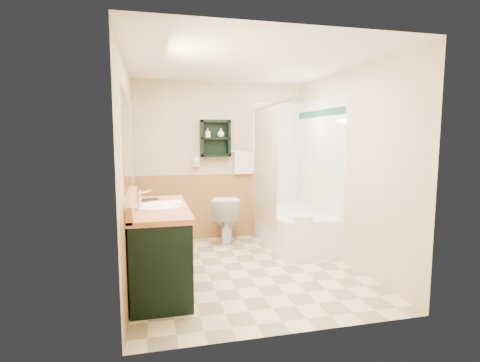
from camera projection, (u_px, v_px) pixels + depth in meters
The scene contains 25 objects.
floor at pixel (245, 270), 4.46m from camera, with size 3.00×3.00×0.00m, color beige.
back_wall at pixel (221, 161), 5.78m from camera, with size 2.60×0.04×2.40m, color beige.
left_wall at pixel (126, 172), 4.01m from camera, with size 0.04×3.00×2.40m, color beige.
right_wall at pixel (348, 167), 4.63m from camera, with size 0.04×3.00×2.40m, color beige.
ceiling at pixel (245, 61), 4.17m from camera, with size 2.60×3.00×0.04m, color white.
wainscot_left at pixel (132, 235), 4.10m from camera, with size 2.98×2.98×1.00m, color tan, non-canonical shape.
wainscot_back at pixel (221, 206), 5.83m from camera, with size 2.58×2.58×1.00m, color tan, non-canonical shape.
mirror_frame at pixel (127, 145), 3.45m from camera, with size 1.30×1.30×1.00m, color brown, non-canonical shape.
mirror_glass at pixel (127, 145), 3.45m from camera, with size 1.20×1.20×0.90m, color white, non-canonical shape.
tile_right at pixel (318, 174), 5.36m from camera, with size 1.50×1.50×2.10m, color white, non-canonical shape.
tile_back at pixel (284, 170), 6.00m from camera, with size 0.95×0.95×2.10m, color white, non-canonical shape.
tile_accent at pixel (319, 113), 5.25m from camera, with size 1.50×1.50×0.10m, color #154B34, non-canonical shape.
wall_shelf at pixel (215, 138), 5.61m from camera, with size 0.45×0.15×0.55m, color black.
hair_dryer at pixel (196, 162), 5.60m from camera, with size 0.10×0.24×0.18m, color silver, non-canonical shape.
towel_bar at pixel (244, 151), 5.78m from camera, with size 0.40×0.06×0.40m, color silver, non-canonical shape.
curtain_rod at pixel (269, 105), 5.07m from camera, with size 0.03×0.03×1.60m, color silver.
shower_curtain at pixel (265, 167), 5.34m from camera, with size 1.05×1.05×1.70m, color #C0B191, non-canonical shape.
vanity at pixel (160, 248), 3.86m from camera, with size 0.59×1.37×0.87m, color black.
bathtub at pixel (292, 228), 5.45m from camera, with size 0.77×1.50×0.51m, color white.
toilet at pixel (226, 219), 5.57m from camera, with size 0.40×0.72×0.70m, color white.
counter_towel at pixel (168, 204), 3.85m from camera, with size 0.27×0.21×0.04m, color silver.
vanity_book at pixel (142, 191), 4.04m from camera, with size 0.18×0.02×0.24m, color black.
tub_towel at pixel (301, 218), 4.77m from camera, with size 0.25×0.20×0.07m, color silver.
soap_bottle_a at pixel (208, 135), 5.57m from camera, with size 0.06×0.14×0.06m, color white.
soap_bottle_b at pixel (221, 134), 5.61m from camera, with size 0.10×0.13×0.10m, color white.
Camera 1 is at (-1.07, -4.17, 1.59)m, focal length 28.00 mm.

